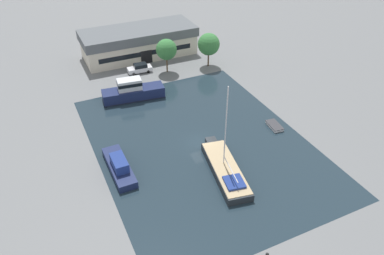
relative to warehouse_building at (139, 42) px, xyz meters
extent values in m
plane|color=slate|center=(-2.13, -33.98, -2.97)|extent=(440.00, 440.00, 0.00)
cube|color=#1E2D38|center=(-2.13, -33.98, -2.97)|extent=(29.49, 39.46, 0.01)
cube|color=beige|center=(0.00, 0.00, -0.98)|extent=(23.24, 9.44, 3.98)
cube|color=#565B60|center=(0.00, 0.00, 1.95)|extent=(23.93, 9.72, 1.89)
cube|color=black|center=(-0.04, -4.64, -1.58)|extent=(2.40, 0.08, 2.79)
cube|color=black|center=(-0.04, -4.64, -0.78)|extent=(19.69, 0.20, 1.00)
cylinder|color=brown|center=(2.33, -9.98, -1.38)|extent=(0.28, 0.28, 3.18)
sphere|color=#387A3D|center=(2.33, -9.98, 1.73)|extent=(4.04, 4.04, 4.04)
cylinder|color=brown|center=(10.97, -11.02, -1.48)|extent=(0.31, 0.31, 2.98)
sphere|color=#387A3D|center=(10.97, -11.02, 1.66)|extent=(4.39, 4.39, 4.39)
cube|color=silver|center=(-2.70, -7.94, -2.29)|extent=(4.87, 2.19, 0.81)
cube|color=black|center=(-2.51, -7.95, -1.54)|extent=(2.58, 1.82, 0.68)
cube|color=black|center=(-3.76, -7.87, -1.57)|extent=(0.13, 1.52, 0.55)
cylinder|color=black|center=(-4.23, -8.69, -2.67)|extent=(0.61, 0.24, 0.60)
cylinder|color=black|center=(-4.12, -7.00, -2.67)|extent=(0.61, 0.24, 0.60)
cylinder|color=black|center=(-1.28, -8.88, -2.67)|extent=(0.61, 0.24, 0.60)
cylinder|color=black|center=(-1.18, -7.19, -2.67)|extent=(0.61, 0.24, 0.60)
cube|color=#23282D|center=(-2.03, -41.23, -2.45)|extent=(5.38, 12.07, 1.04)
cube|color=#23282D|center=(-0.89, -34.91, -2.45)|extent=(1.70, 1.45, 1.04)
cube|color=tan|center=(-2.03, -41.23, -1.89)|extent=(5.16, 11.59, 0.08)
cylinder|color=silver|center=(-1.88, -40.37, 3.92)|extent=(0.16, 0.16, 11.54)
cylinder|color=silver|center=(-2.34, -42.96, -0.75)|extent=(1.05, 5.19, 0.12)
cube|color=navy|center=(-2.60, -44.39, -1.70)|extent=(2.77, 2.94, 0.30)
cube|color=#19234C|center=(-6.98, -17.27, -1.98)|extent=(10.95, 4.29, 1.98)
cube|color=black|center=(-6.98, -17.27, -2.83)|extent=(11.06, 4.36, 0.18)
cube|color=silver|center=(-7.51, -17.20, -0.05)|extent=(4.29, 2.64, 1.88)
cube|color=black|center=(-7.51, -17.20, 0.14)|extent=(4.37, 2.71, 0.60)
cube|color=silver|center=(10.23, -35.14, -2.76)|extent=(1.86, 3.17, 0.42)
cube|color=#333338|center=(10.23, -35.14, -2.51)|extent=(1.96, 3.30, 0.08)
cube|color=#19234C|center=(-14.64, -34.66, -2.45)|extent=(2.49, 8.73, 1.04)
cube|color=navy|center=(-14.64, -35.19, -1.27)|extent=(1.74, 3.49, 1.33)
sphere|color=black|center=(-4.59, -54.60, -2.41)|extent=(0.37, 0.37, 0.37)
camera|label=1|loc=(-22.00, -73.18, 30.62)|focal=35.00mm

